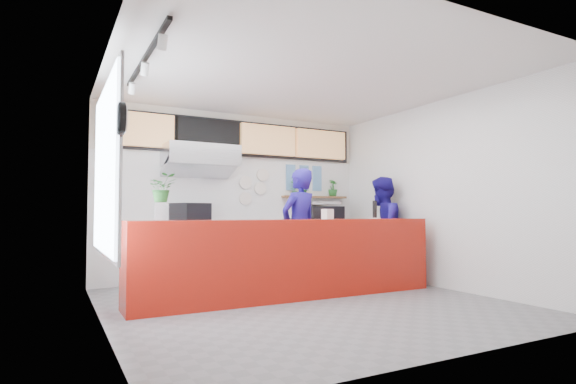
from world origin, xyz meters
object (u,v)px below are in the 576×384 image
object	(u,v)px
staff_right	(382,229)
panini_oven	(190,217)
staff_center	(299,228)
pepper_mill	(375,209)
service_counter	(292,259)
espresso_machine	(325,217)

from	to	relation	value
staff_right	panini_oven	bearing A→B (deg)	-49.80
panini_oven	staff_center	world-z (taller)	staff_center
staff_right	pepper_mill	distance (m)	1.01
service_counter	staff_right	size ratio (longest dim) A/B	2.47
staff_center	staff_right	xyz separation A→B (m)	(1.69, 0.04, -0.03)
staff_right	pepper_mill	bearing A→B (deg)	14.57
staff_right	pepper_mill	size ratio (longest dim) A/B	6.88
panini_oven	espresso_machine	bearing A→B (deg)	-20.84
service_counter	espresso_machine	xyz separation A→B (m)	(1.70, 1.80, 0.56)
service_counter	staff_right	bearing A→B (deg)	16.55
staff_center	staff_right	world-z (taller)	staff_center
service_counter	espresso_machine	bearing A→B (deg)	46.58
panini_oven	service_counter	bearing A→B (deg)	-82.98
espresso_machine	panini_oven	bearing A→B (deg)	-168.81
staff_center	staff_right	size ratio (longest dim) A/B	1.04
service_counter	staff_center	distance (m)	0.85
espresso_machine	pepper_mill	bearing A→B (deg)	-86.37
espresso_machine	pepper_mill	xyz separation A→B (m)	(-0.24, -1.82, 0.14)
espresso_machine	pepper_mill	world-z (taller)	pepper_mill
panini_oven	espresso_machine	size ratio (longest dim) A/B	0.78
staff_center	pepper_mill	distance (m)	1.21
staff_center	pepper_mill	world-z (taller)	staff_center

